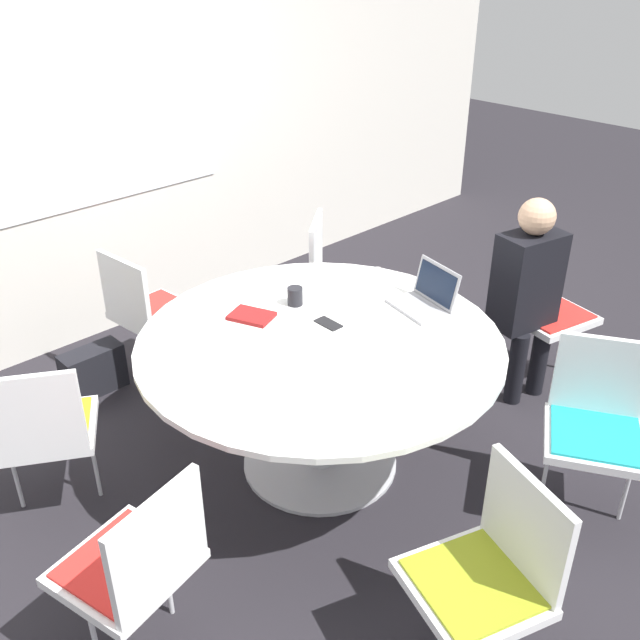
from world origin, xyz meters
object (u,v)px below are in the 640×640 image
at_px(chair_0, 543,300).
at_px(coffee_cup, 295,296).
at_px(spiral_notebook, 251,316).
at_px(chair_4, 136,561).
at_px(chair_6, 597,418).
at_px(chair_2, 146,307).
at_px(handbag, 93,371).
at_px(cell_phone, 328,323).
at_px(laptop, 427,297).
at_px(chair_3, 42,426).
at_px(person_0, 528,285).
at_px(chair_1, 336,271).
at_px(chair_5, 490,567).

distance_m(chair_0, coffee_cup, 1.57).
bearing_deg(spiral_notebook, coffee_cup, -9.92).
xyz_separation_m(chair_4, chair_6, (1.94, -0.72, 0.00)).
distance_m(chair_2, handbag, 0.51).
bearing_deg(handbag, cell_phone, -64.69).
xyz_separation_m(chair_6, laptop, (-0.09, 0.93, 0.30)).
relative_size(chair_4, cell_phone, 5.95).
bearing_deg(chair_3, laptop, 8.01).
xyz_separation_m(chair_0, person_0, (-0.25, -0.03, 0.20)).
bearing_deg(chair_1, cell_phone, 4.50).
bearing_deg(spiral_notebook, chair_2, 95.04).
relative_size(chair_1, chair_2, 1.00).
height_order(chair_2, cell_phone, chair_2).
xyz_separation_m(chair_0, chair_5, (-1.93, -0.94, 0.00)).
xyz_separation_m(person_0, coffee_cup, (-1.16, 0.66, 0.10)).
relative_size(cell_phone, handbag, 0.39).
distance_m(laptop, handbag, 2.03).
xyz_separation_m(chair_1, chair_2, (-1.15, 0.42, 0.00)).
bearing_deg(chair_2, chair_0, 42.86).
bearing_deg(coffee_cup, chair_2, 109.48).
relative_size(spiral_notebook, handbag, 0.70).
bearing_deg(chair_4, chair_2, 44.08).
height_order(chair_0, cell_phone, chair_0).
relative_size(chair_5, person_0, 0.71).
distance_m(chair_0, handbag, 2.70).
distance_m(coffee_cup, cell_phone, 0.27).
height_order(chair_5, handbag, chair_5).
bearing_deg(chair_4, chair_5, -58.30).
xyz_separation_m(person_0, spiral_notebook, (-1.41, 0.70, 0.06)).
bearing_deg(spiral_notebook, laptop, -36.31).
xyz_separation_m(chair_4, spiral_notebook, (1.14, 0.74, 0.26)).
bearing_deg(spiral_notebook, chair_5, -99.38).
height_order(person_0, laptop, person_0).
relative_size(chair_1, chair_4, 1.00).
distance_m(chair_1, chair_5, 2.48).
xyz_separation_m(chair_6, coffee_cup, (-0.55, 1.42, 0.29)).
height_order(chair_3, spiral_notebook, chair_3).
distance_m(chair_0, chair_1, 1.29).
relative_size(chair_6, cell_phone, 5.95).
xyz_separation_m(chair_0, laptop, (-0.95, 0.15, 0.30)).
distance_m(chair_2, coffee_cup, 1.04).
bearing_deg(chair_5, chair_0, -44.39).
xyz_separation_m(chair_0, spiral_notebook, (-1.66, 0.68, 0.26)).
height_order(coffee_cup, cell_phone, coffee_cup).
bearing_deg(chair_5, spiral_notebook, 10.31).
relative_size(chair_3, person_0, 0.71).
height_order(chair_0, chair_4, same).
bearing_deg(person_0, handbag, -30.47).
xyz_separation_m(chair_3, chair_5, (0.76, -1.85, 0.00)).
relative_size(chair_5, cell_phone, 5.95).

